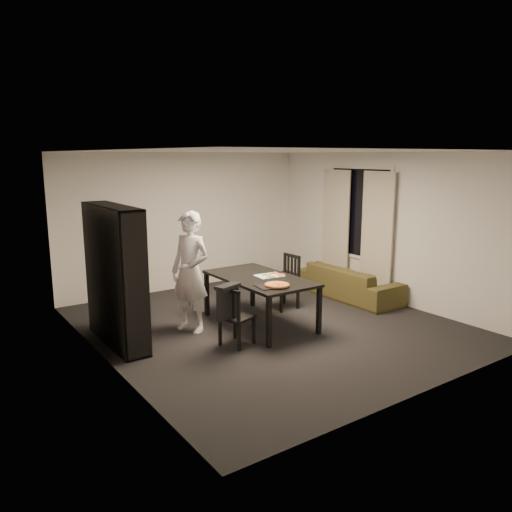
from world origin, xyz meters
TOP-DOWN VIEW (x-y plane):
  - room at (0.00, 0.00)m, footprint 5.01×5.51m
  - window_pane at (2.48, 0.60)m, footprint 0.02×1.40m
  - window_frame at (2.48, 0.60)m, footprint 0.03×1.52m
  - curtain_left at (2.40, 0.08)m, footprint 0.03×0.70m
  - curtain_right at (2.40, 1.12)m, footprint 0.03×0.70m
  - bookshelf at (-2.16, 0.60)m, footprint 0.35×1.50m
  - dining_table at (-0.11, 0.10)m, footprint 0.99×1.78m
  - chair_left at (-0.93, -0.43)m, footprint 0.49×0.49m
  - chair_right at (0.77, 0.56)m, footprint 0.43×0.43m
  - draped_jacket at (-1.03, -0.47)m, footprint 0.40×0.27m
  - person at (-1.09, 0.46)m, footprint 0.64×0.76m
  - baking_tray at (-0.30, -0.43)m, footprint 0.44×0.37m
  - pepperoni_pizza at (-0.24, -0.49)m, footprint 0.35×0.35m
  - kitchen_towel at (0.04, 0.08)m, footprint 0.43×0.34m
  - pizza_slices at (0.09, 0.06)m, footprint 0.38×0.32m
  - sofa at (2.07, 0.37)m, footprint 0.78×1.99m

SIDE VIEW (x-z plane):
  - sofa at x=2.07m, z-range 0.00..0.58m
  - chair_left at x=-0.93m, z-range 0.06..0.88m
  - chair_right at x=0.77m, z-range 0.06..0.97m
  - dining_table at x=-0.11m, z-range 0.31..1.05m
  - draped_jacket at x=-1.03m, z-range 0.45..0.91m
  - kitchen_towel at x=0.04m, z-range 0.74..0.75m
  - baking_tray at x=-0.30m, z-range 0.74..0.76m
  - pizza_slices at x=0.09m, z-range 0.75..0.77m
  - pepperoni_pizza at x=-0.24m, z-range 0.76..0.79m
  - person at x=-1.09m, z-range 0.00..1.77m
  - bookshelf at x=-2.16m, z-range 0.00..1.90m
  - curtain_left at x=2.40m, z-range 0.02..2.27m
  - curtain_right at x=2.40m, z-range 0.02..2.27m
  - room at x=0.00m, z-range 0.00..2.60m
  - window_pane at x=2.48m, z-range 0.70..2.30m
  - window_frame at x=2.48m, z-range 0.64..2.36m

